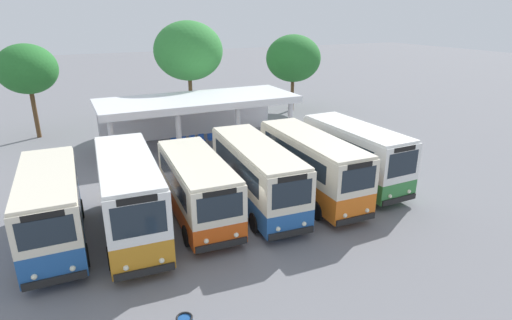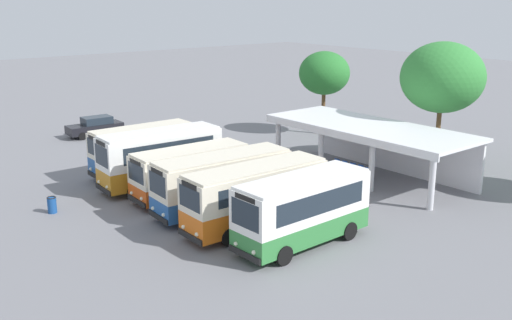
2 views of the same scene
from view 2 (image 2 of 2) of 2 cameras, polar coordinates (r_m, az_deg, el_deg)
name	(u,v)px [view 2 (image 2 of 2)]	position (r m, az deg, el deg)	size (l,w,h in m)	color
ground_plane	(180,217)	(32.08, -7.31, -5.40)	(180.00, 180.00, 0.00)	slate
city_bus_nearest_orange	(144,148)	(39.51, -10.71, 1.12)	(2.37, 7.01, 3.18)	black
city_bus_second_in_row	(161,156)	(36.70, -9.12, 0.36)	(2.66, 7.70, 3.50)	black
city_bus_middle_cream	(191,171)	(34.41, -6.29, -1.03)	(2.58, 7.04, 2.96)	black
city_bus_fourth_amber	(223,181)	(32.05, -3.22, -1.98)	(2.65, 7.95, 3.18)	black
city_bus_fifth_blue	(256,194)	(29.70, -0.01, -3.30)	(2.39, 7.90, 3.26)	black
city_bus_far_end_green	(302,208)	(27.78, 4.47, -4.60)	(2.43, 7.11, 3.34)	black
parked_car_flank	(95,126)	(51.73, -15.12, 3.15)	(2.02, 4.62, 1.62)	black
terminal_canopy	(375,136)	(39.21, 11.32, 2.27)	(13.89, 5.42, 3.40)	silver
waiting_chair_end_by_column	(336,164)	(40.09, 7.66, -0.38)	(0.45, 0.45, 0.86)	slate
waiting_chair_second_from_end	(344,166)	(39.66, 8.38, -0.57)	(0.45, 0.45, 0.86)	slate
waiting_chair_middle_seat	(352,168)	(39.27, 9.14, -0.77)	(0.45, 0.45, 0.86)	slate
waiting_chair_fourth_seat	(360,170)	(38.87, 9.91, -0.97)	(0.45, 0.45, 0.86)	slate
waiting_chair_fifth_seat	(367,173)	(38.37, 10.54, -1.22)	(0.45, 0.45, 0.86)	slate
roadside_tree_behind_canopy	(442,78)	(42.12, 17.41, 7.54)	(5.60, 5.60, 8.47)	brown
roadside_tree_west_of_canopy	(324,73)	(50.37, 6.56, 8.25)	(4.24, 4.24, 6.97)	brown
litter_bin_apron	(52,205)	(34.06, -18.94, -4.08)	(0.49, 0.49, 0.90)	#19478C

